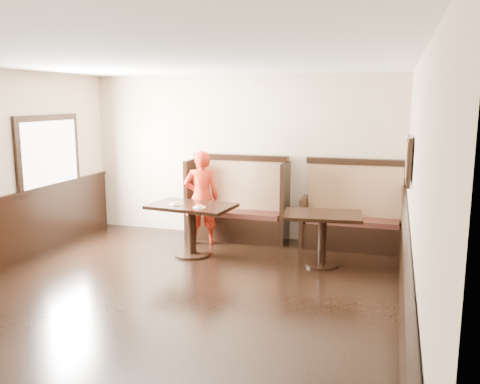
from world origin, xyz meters
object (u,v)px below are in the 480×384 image
at_px(booth_main, 238,208).
at_px(table_main, 192,217).
at_px(table_neighbor, 322,227).
at_px(booth_neighbor, 353,219).
at_px(child, 201,198).

height_order(booth_main, table_main, booth_main).
bearing_deg(booth_main, table_main, -108.26).
distance_m(table_main, table_neighbor, 1.99).
xyz_separation_m(table_main, table_neighbor, (1.99, 0.12, -0.04)).
distance_m(booth_neighbor, table_main, 2.61).
bearing_deg(child, table_neighbor, 143.06).
relative_size(booth_main, booth_neighbor, 1.06).
bearing_deg(booth_main, booth_neighbor, -0.05).
bearing_deg(table_main, booth_neighbor, 33.12).
bearing_deg(child, booth_main, -156.13).
relative_size(booth_neighbor, table_neighbor, 1.40).
bearing_deg(booth_neighbor, table_main, -153.64).
bearing_deg(table_main, booth_main, 78.49).
relative_size(booth_main, child, 1.12).
relative_size(booth_main, table_main, 1.30).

